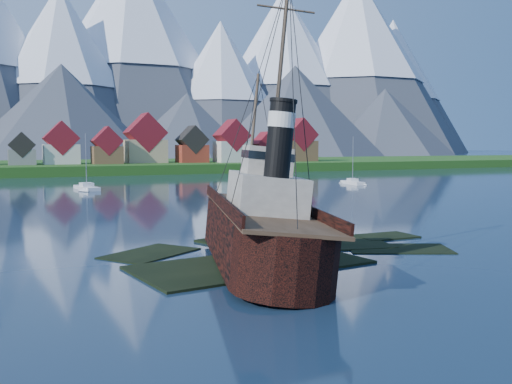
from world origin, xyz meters
name	(u,v)px	position (x,y,z in m)	size (l,w,h in m)	color
ground	(274,258)	(0.00, 0.00, 0.00)	(1400.00, 1400.00, 0.00)	#16283F
shoal	(282,256)	(1.78, 2.15, -0.35)	(31.71, 21.24, 1.14)	black
shore_bank	(63,171)	(0.00, 170.00, 0.00)	(600.00, 80.00, 3.20)	#224814
seawall	(76,176)	(0.00, 132.00, 0.00)	(600.00, 2.50, 2.00)	#3F3D38
mountains	(21,49)	(-0.79, 481.26, 89.34)	(965.00, 340.00, 205.00)	#2D333D
tugboat_wreck	(249,225)	(-2.35, -0.10, 2.88)	(6.69, 28.84, 22.85)	black
sailboat_d	(353,183)	(55.49, 71.15, 0.27)	(3.15, 8.80, 11.74)	silver
sailboat_e	(87,188)	(-4.17, 80.10, 0.27)	(4.18, 10.81, 12.22)	silver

